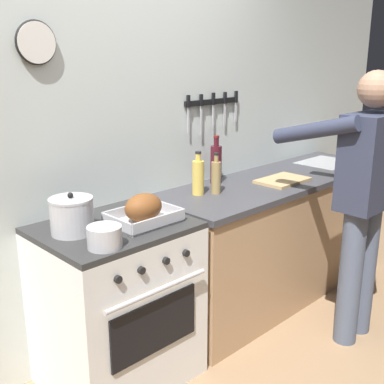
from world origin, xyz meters
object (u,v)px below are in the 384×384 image
at_px(saucepan, 105,237).
at_px(bottle_vinegar, 216,177).
at_px(stock_pot, 72,216).
at_px(person_cook, 362,192).
at_px(bottle_wine_red, 216,163).
at_px(roasting_pan, 144,211).
at_px(bottle_cooking_oil, 198,177).
at_px(stove, 117,304).
at_px(cutting_board, 283,180).

xyz_separation_m(saucepan, bottle_vinegar, (1.00, 0.25, 0.06)).
relative_size(stock_pot, bottle_vinegar, 0.83).
xyz_separation_m(person_cook, stock_pot, (-1.52, 0.73, 0.04)).
relative_size(stock_pot, bottle_wine_red, 0.66).
xyz_separation_m(roasting_pan, stock_pot, (-0.34, 0.13, 0.02)).
bearing_deg(bottle_cooking_oil, stove, -172.33).
distance_m(person_cook, roasting_pan, 1.32).
relative_size(person_cook, bottle_wine_red, 5.13).
bearing_deg(saucepan, stove, 47.10).
bearing_deg(bottle_vinegar, stove, -177.55).
bearing_deg(bottle_wine_red, bottle_cooking_oil, -158.44).
relative_size(person_cook, cutting_board, 4.61).
xyz_separation_m(roasting_pan, cutting_board, (1.21, -0.01, -0.06)).
height_order(stock_pot, bottle_cooking_oil, bottle_cooking_oil).
height_order(stove, cutting_board, cutting_board).
bearing_deg(cutting_board, saucepan, -175.47).
distance_m(saucepan, bottle_vinegar, 1.04).
distance_m(roasting_pan, bottle_vinegar, 0.68).
height_order(roasting_pan, bottle_vinegar, bottle_vinegar).
height_order(stock_pot, bottle_wine_red, bottle_wine_red).
relative_size(stove, saucepan, 5.67).
relative_size(saucepan, bottle_cooking_oil, 0.58).
xyz_separation_m(cutting_board, bottle_vinegar, (-0.54, 0.13, 0.10)).
bearing_deg(saucepan, person_cook, -17.14).
distance_m(stove, bottle_wine_red, 1.17).
bearing_deg(saucepan, bottle_vinegar, 13.97).
bearing_deg(person_cook, bottle_wine_red, 28.45).
height_order(roasting_pan, stock_pot, stock_pot).
xyz_separation_m(person_cook, roasting_pan, (-1.18, 0.60, 0.01)).
xyz_separation_m(roasting_pan, bottle_cooking_oil, (0.57, 0.18, 0.05)).
bearing_deg(bottle_cooking_oil, person_cook, -52.04).
relative_size(cutting_board, bottle_wine_red, 1.11).
relative_size(stove, cutting_board, 2.50).
bearing_deg(stock_pot, person_cook, -25.59).
bearing_deg(roasting_pan, bottle_cooking_oil, 17.08).
distance_m(stove, bottle_cooking_oil, 0.91).
height_order(saucepan, cutting_board, saucepan).
xyz_separation_m(stock_pot, bottle_vinegar, (1.01, -0.01, 0.02)).
bearing_deg(saucepan, bottle_cooking_oil, 18.90).
relative_size(stock_pot, bottle_cooking_oil, 0.78).
height_order(person_cook, roasting_pan, person_cook).
xyz_separation_m(stove, bottle_cooking_oil, (0.71, 0.10, 0.56)).
height_order(roasting_pan, cutting_board, roasting_pan).
height_order(person_cook, stock_pot, person_cook).
bearing_deg(saucepan, bottle_wine_red, 19.54).
relative_size(stove, person_cook, 0.54).
bearing_deg(bottle_vinegar, person_cook, -54.62).
xyz_separation_m(stove, bottle_wine_red, (0.99, 0.21, 0.59)).
height_order(cutting_board, bottle_vinegar, bottle_vinegar).
distance_m(person_cook, stock_pot, 1.69).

